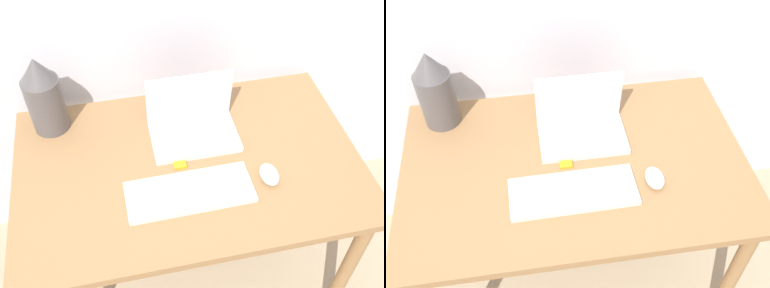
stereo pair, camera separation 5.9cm
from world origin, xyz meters
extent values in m
cube|color=olive|center=(0.00, 0.37, 0.70)|extent=(1.16, 0.75, 0.03)
cylinder|color=olive|center=(0.53, 0.06, 0.34)|extent=(0.05, 0.05, 0.69)
cylinder|color=olive|center=(-0.53, 0.69, 0.34)|extent=(0.05, 0.05, 0.69)
cylinder|color=olive|center=(0.53, 0.69, 0.34)|extent=(0.05, 0.05, 0.69)
cube|color=silver|center=(0.04, 0.48, 0.73)|extent=(0.30, 0.20, 0.02)
cube|color=#B7B7BC|center=(0.04, 0.47, 0.74)|extent=(0.25, 0.11, 0.00)
cube|color=silver|center=(0.04, 0.56, 0.84)|extent=(0.30, 0.03, 0.20)
cube|color=black|center=(0.04, 0.57, 0.84)|extent=(0.27, 0.02, 0.17)
cube|color=silver|center=(-0.02, 0.24, 0.73)|extent=(0.40, 0.16, 0.02)
cube|color=#B2B2B2|center=(-0.02, 0.24, 0.74)|extent=(0.37, 0.13, 0.00)
ellipsoid|color=silver|center=(0.24, 0.25, 0.73)|extent=(0.06, 0.09, 0.03)
cylinder|color=#514C4C|center=(-0.45, 0.65, 0.82)|extent=(0.13, 0.13, 0.21)
cone|color=#514C4C|center=(-0.45, 0.65, 0.97)|extent=(0.12, 0.12, 0.09)
cube|color=orange|center=(-0.03, 0.37, 0.72)|extent=(0.04, 0.05, 0.01)
camera|label=1|loc=(-0.20, -0.60, 1.86)|focal=42.00mm
camera|label=2|loc=(-0.14, -0.61, 1.86)|focal=42.00mm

